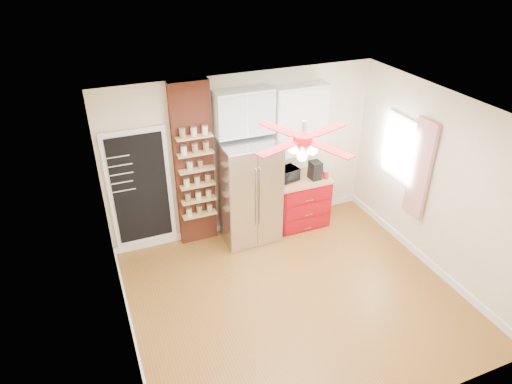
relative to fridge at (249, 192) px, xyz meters
name	(u,v)px	position (x,y,z in m)	size (l,w,h in m)	color
floor	(295,297)	(0.05, -1.63, -0.88)	(4.50, 4.50, 0.00)	#915B24
ceiling	(305,117)	(0.05, -1.63, 1.83)	(4.50, 4.50, 0.00)	white
wall_back	(243,155)	(0.05, 0.37, 0.48)	(4.50, 0.02, 2.70)	beige
wall_front	(397,327)	(0.05, -3.63, 0.48)	(4.50, 0.02, 2.70)	beige
wall_left	(118,259)	(-2.20, -1.63, 0.48)	(0.02, 4.00, 2.70)	beige
wall_right	(439,185)	(2.30, -1.63, 0.48)	(0.02, 4.00, 2.70)	beige
chalkboard	(140,189)	(-1.65, 0.33, 0.23)	(0.95, 0.05, 1.95)	white
brick_pillar	(194,166)	(-0.80, 0.29, 0.48)	(0.60, 0.16, 2.70)	brown
fridge	(249,192)	(0.00, 0.00, 0.00)	(0.90, 0.70, 1.75)	#BBBBC0
upper_glass_cabinet	(244,112)	(0.00, 0.20, 1.27)	(0.90, 0.35, 0.70)	white
red_cabinet	(300,201)	(0.97, 0.05, -0.42)	(0.94, 0.64, 0.90)	#9C0610
upper_shelf_unit	(300,120)	(0.97, 0.22, 1.00)	(0.90, 0.30, 1.15)	white
window	(401,148)	(2.28, -0.73, 0.68)	(0.04, 0.75, 1.05)	white
curtain	(420,169)	(2.23, -1.28, 0.57)	(0.06, 0.40, 1.55)	#AB2216
ceiling_fan	(303,139)	(0.05, -1.63, 1.55)	(1.40, 1.40, 0.44)	silver
toaster_oven	(286,175)	(0.69, 0.07, 0.13)	(0.39, 0.27, 0.22)	black
coffee_maker	(315,170)	(1.17, -0.05, 0.18)	(0.17, 0.20, 0.31)	black
canister_left	(326,175)	(1.34, -0.12, 0.09)	(0.09, 0.09, 0.14)	red
canister_right	(321,171)	(1.34, 0.04, 0.09)	(0.09, 0.09, 0.13)	#B32909
pantry_jar_oats	(190,165)	(-0.90, 0.17, 0.56)	(0.09, 0.09, 0.13)	#C2B494
pantry_jar_beans	(200,164)	(-0.73, 0.15, 0.56)	(0.08, 0.08, 0.12)	#865F44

